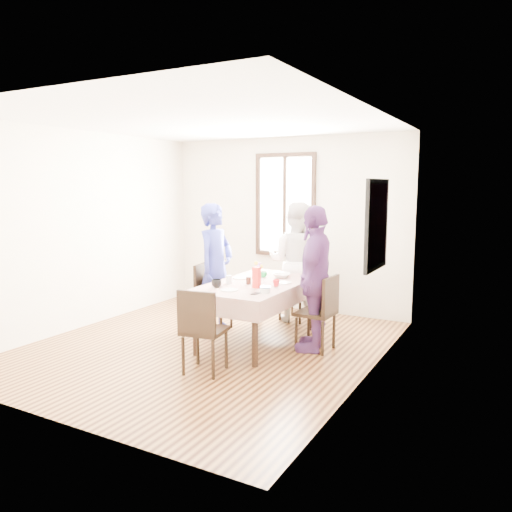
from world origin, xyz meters
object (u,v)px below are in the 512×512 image
chair_right (316,313)px  chair_near (205,330)px  dining_table (258,312)px  person_far (296,262)px  chair_far (296,289)px  person_right (315,279)px  chair_left (215,297)px  person_left (216,268)px

chair_right → chair_near: 1.44m
dining_table → person_far: 1.26m
chair_near → chair_far: bearing=81.0°
person_right → chair_left: bearing=-104.2°
chair_left → person_right: (1.49, -0.11, 0.41)m
chair_far → person_far: bearing=97.3°
chair_far → person_right: 1.40m
chair_right → chair_left: bearing=88.8°
dining_table → chair_left: chair_left is taller
chair_right → person_left: bearing=88.8°
person_far → person_right: bearing=117.7°
person_far → person_right: 1.32m
chair_far → person_left: bearing=61.5°
dining_table → chair_far: 1.18m
person_far → person_left: bearing=47.7°
dining_table → chair_right: bearing=4.1°
chair_near → person_left: size_ratio=0.53×
dining_table → chair_right: size_ratio=1.88×
chair_right → person_left: size_ratio=0.53×
dining_table → person_far: (0.00, 1.16, 0.49)m
chair_left → chair_far: same height
chair_near → dining_table: bearing=81.0°
chair_right → person_right: person_right is taller
person_far → person_right: person_right is taller
chair_far → person_left: size_ratio=0.53×
chair_right → chair_far: same height
chair_left → chair_far: 1.27m
chair_far → chair_near: bearing=97.3°
chair_left → person_far: person_far is taller
dining_table → chair_far: chair_far is taller
chair_near → chair_right: bearing=49.5°
chair_left → person_right: person_right is taller
person_right → chair_far: bearing=-157.0°
chair_left → person_left: size_ratio=0.53×
chair_left → chair_right: (1.51, -0.11, 0.00)m
person_right → dining_table: bearing=-96.0°
chair_right → person_left: 1.55m
dining_table → person_right: 0.88m
chair_far → person_far: 0.41m
dining_table → chair_near: 1.18m
chair_right → chair_far: bearing=36.7°
chair_far → person_right: person_right is taller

